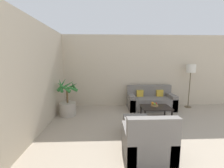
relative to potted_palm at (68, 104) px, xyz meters
The scene contains 11 objects.
wall_back 3.49m from the potted_palm, 17.71° to the left, with size 8.72×0.06×2.70m.
potted_palm is the anchor object (origin of this frame).
sofa_loveseat 2.92m from the potted_palm, 10.80° to the left, with size 1.66×0.77×0.84m.
floor_lamp 4.51m from the potted_palm, ahead, with size 0.32×0.32×1.62m.
coffee_table 2.78m from the potted_palm, ahead, with size 0.88×0.61×0.36m.
fruit_bowl 2.74m from the potted_palm, ahead, with size 0.23×0.23×0.05m.
apple_red 2.79m from the potted_palm, ahead, with size 0.07×0.07×0.07m.
apple_green 2.75m from the potted_palm, ahead, with size 0.07×0.07×0.07m.
orange_fruit 2.69m from the potted_palm, ahead, with size 0.09×0.09×0.09m.
armchair 2.94m from the potted_palm, 46.95° to the right, with size 0.87×0.84×0.85m.
ottoman 2.37m from the potted_palm, 33.44° to the right, with size 0.60×0.55×0.40m.
Camera 1 is at (-1.95, 1.07, 1.76)m, focal length 24.00 mm.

